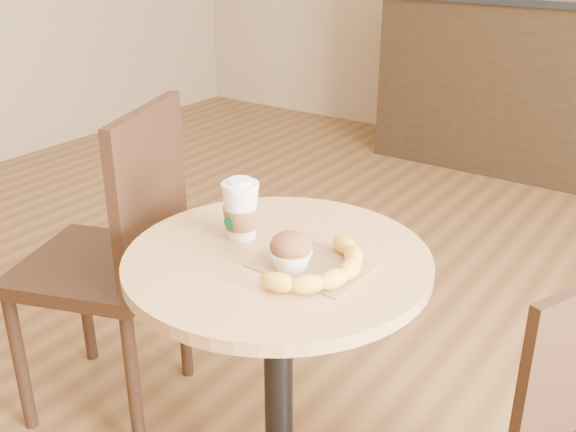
% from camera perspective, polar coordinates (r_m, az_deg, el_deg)
% --- Properties ---
extents(cafe_table, '(0.69, 0.69, 0.75)m').
position_cam_1_polar(cafe_table, '(1.61, -0.83, -10.40)').
color(cafe_table, black).
rests_on(cafe_table, ground).
extents(chair_left, '(0.55, 0.55, 0.98)m').
position_cam_1_polar(chair_left, '(2.03, -14.31, -3.09)').
color(chair_left, black).
rests_on(chair_left, ground).
extents(service_counter, '(2.30, 0.65, 1.04)m').
position_cam_1_polar(service_counter, '(4.33, 22.80, 9.86)').
color(service_counter, black).
rests_on(service_counter, ground).
extents(kraft_bag, '(0.25, 0.19, 0.00)m').
position_cam_1_polar(kraft_bag, '(1.45, 2.04, -4.16)').
color(kraft_bag, '#956F48').
rests_on(kraft_bag, cafe_table).
extents(coffee_cup, '(0.09, 0.09, 0.14)m').
position_cam_1_polar(coffee_cup, '(1.55, -4.01, 0.39)').
color(coffee_cup, silver).
rests_on(coffee_cup, cafe_table).
extents(muffin, '(0.09, 0.09, 0.08)m').
position_cam_1_polar(muffin, '(1.41, 0.24, -3.00)').
color(muffin, white).
rests_on(muffin, kraft_bag).
extents(banana, '(0.22, 0.32, 0.04)m').
position_cam_1_polar(banana, '(1.40, 3.26, -4.32)').
color(banana, gold).
rests_on(banana, kraft_bag).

